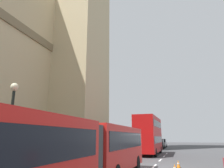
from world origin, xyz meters
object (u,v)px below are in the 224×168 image
double_decker_bus (149,134)px  sedan_lead (159,144)px  articulated_bus (75,150)px  street_lamp (10,122)px  traffic_cone_east (178,164)px  sedan_trailing (162,143)px

double_decker_bus → sedan_lead: (14.81, 0.22, -1.79)m
articulated_bus → street_lamp: street_lamp is taller
articulated_bus → traffic_cone_east: size_ratio=29.40×
sedan_trailing → traffic_cone_east: (-33.09, -4.15, -0.63)m
sedan_trailing → double_decker_bus: bearing=-179.3°
articulated_bus → sedan_trailing: bearing=0.4°
traffic_cone_east → sedan_lead: bearing=8.9°
sedan_lead → traffic_cone_east: size_ratio=7.59×
street_lamp → articulated_bus: bearing=-101.1°
traffic_cone_east → articulated_bus: bearing=157.4°
sedan_lead → sedan_trailing: size_ratio=1.00×
double_decker_bus → street_lamp: bearing=167.2°
double_decker_bus → street_lamp: (-19.84, 4.50, 0.35)m
articulated_bus → sedan_lead: articulated_bus is taller
street_lamp → sedan_trailing: bearing=-5.8°
articulated_bus → double_decker_bus: double_decker_bus is taller
double_decker_bus → sedan_trailing: bearing=0.7°
articulated_bus → street_lamp: (0.88, 4.51, 1.31)m
traffic_cone_east → street_lamp: size_ratio=0.11×
sedan_lead → double_decker_bus: bearing=-179.1°
sedan_trailing → street_lamp: 41.76m
sedan_lead → traffic_cone_east: sedan_lead is taller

